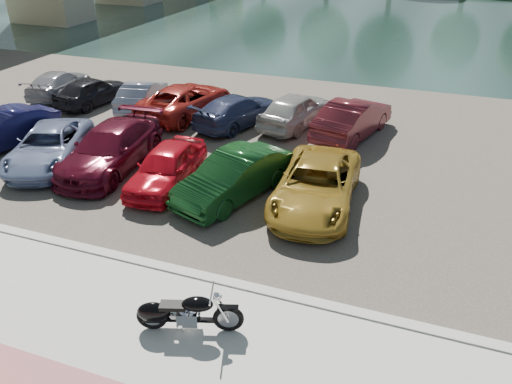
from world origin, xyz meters
TOP-DOWN VIEW (x-y plane):
  - ground at (0.00, 0.00)m, footprint 200.00×200.00m
  - promenade at (0.00, -1.00)m, footprint 60.00×6.00m
  - kerb at (0.00, 2.00)m, footprint 60.00×0.30m
  - parking_lot at (0.00, 11.00)m, footprint 60.00×18.00m
  - river at (0.00, 40.00)m, footprint 120.00×40.00m
  - motorcycle at (-0.00, 0.18)m, footprint 2.26×1.02m
  - car_1 at (-11.12, 6.88)m, footprint 2.50×4.54m
  - car_2 at (-8.44, 6.20)m, footprint 3.74×5.24m
  - car_3 at (-6.12, 6.67)m, footprint 2.47×5.33m
  - car_4 at (-3.58, 6.13)m, footprint 1.89×4.14m
  - car_5 at (-1.17, 6.15)m, footprint 2.90×4.69m
  - car_6 at (1.42, 6.52)m, footprint 2.70×5.24m
  - car_7 at (-13.47, 12.92)m, footprint 2.41×4.51m
  - car_8 at (-11.03, 12.33)m, footprint 2.25×4.14m
  - car_9 at (-8.45, 12.60)m, footprint 2.14×4.12m
  - car_10 at (-6.14, 12.54)m, footprint 3.14×5.42m
  - car_11 at (-3.44, 12.18)m, footprint 3.26×4.88m
  - car_12 at (-1.09, 12.90)m, footprint 2.64×4.56m
  - car_13 at (1.44, 12.58)m, footprint 2.73×4.91m

SIDE VIEW (x-z plane):
  - ground at x=0.00m, z-range 0.00..0.00m
  - river at x=0.00m, z-range 0.00..0.00m
  - parking_lot at x=0.00m, z-range 0.00..0.04m
  - promenade at x=0.00m, z-range 0.00..0.10m
  - kerb at x=0.00m, z-range 0.00..0.14m
  - motorcycle at x=0.00m, z-range 0.04..1.09m
  - car_7 at x=-13.47m, z-range 0.04..1.28m
  - car_9 at x=-8.45m, z-range 0.04..1.33m
  - car_11 at x=-3.44m, z-range 0.04..1.35m
  - car_2 at x=-8.44m, z-range 0.04..1.36m
  - car_8 at x=-11.03m, z-range 0.04..1.38m
  - car_4 at x=-3.58m, z-range 0.04..1.42m
  - car_6 at x=1.42m, z-range 0.04..1.45m
  - car_1 at x=-11.12m, z-range 0.04..1.46m
  - car_10 at x=-6.14m, z-range 0.04..1.46m
  - car_12 at x=-1.09m, z-range 0.04..1.50m
  - car_5 at x=-1.17m, z-range 0.04..1.50m
  - car_3 at x=-6.12m, z-range 0.04..1.55m
  - car_13 at x=1.44m, z-range 0.04..1.57m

